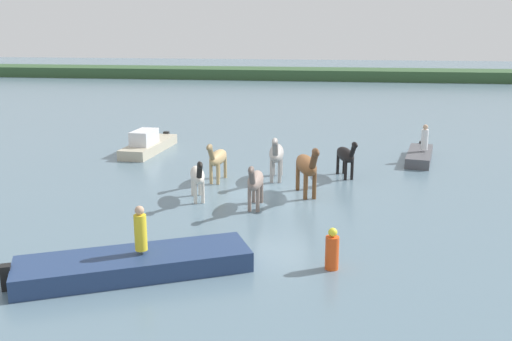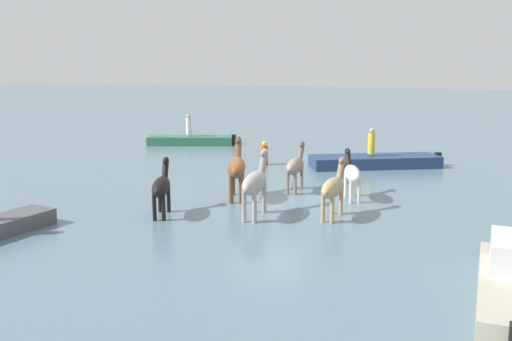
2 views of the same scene
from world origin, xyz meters
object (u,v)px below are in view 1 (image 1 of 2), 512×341
at_px(person_watcher_seated, 140,230).
at_px(person_helmsman_aft, 425,138).
at_px(horse_chestnut_trailing, 307,166).
at_px(buoy_channel_marker, 332,251).
at_px(horse_dark_mare, 276,154).
at_px(horse_rear_stallion, 255,181).
at_px(boat_skiff_near, 419,157).
at_px(horse_lead, 198,176).
at_px(boat_tender_starboard, 134,267).
at_px(horse_pinto_flank, 217,158).
at_px(boat_launch_far, 148,146).
at_px(horse_mid_herd, 346,155).

bearing_deg(person_watcher_seated, person_helmsman_aft, 57.37).
bearing_deg(horse_chestnut_trailing, buoy_channel_marker, -8.19).
bearing_deg(horse_dark_mare, horse_chestnut_trailing, 30.11).
bearing_deg(horse_rear_stallion, boat_skiff_near, 140.46).
bearing_deg(horse_chestnut_trailing, horse_lead, -90.19).
xyz_separation_m(horse_chestnut_trailing, horse_rear_stallion, (-1.69, -1.80, -0.18)).
bearing_deg(horse_rear_stallion, horse_dark_mare, 174.78).
relative_size(boat_tender_starboard, boat_skiff_near, 1.49).
relative_size(horse_pinto_flank, horse_dark_mare, 0.89).
xyz_separation_m(horse_rear_stallion, boat_launch_far, (-6.67, 8.30, -0.65)).
distance_m(horse_rear_stallion, boat_tender_starboard, 6.41).
bearing_deg(boat_tender_starboard, horse_chestnut_trailing, 37.18).
height_order(horse_mid_herd, person_watcher_seated, person_watcher_seated).
bearing_deg(horse_mid_herd, boat_tender_starboard, -45.42).
xyz_separation_m(boat_launch_far, buoy_channel_marker, (9.41, -13.19, 0.20)).
bearing_deg(boat_launch_far, horse_pinto_flank, 46.84).
bearing_deg(boat_launch_far, person_helmsman_aft, 93.60).
height_order(horse_rear_stallion, person_helmsman_aft, person_helmsman_aft).
xyz_separation_m(horse_lead, horse_rear_stallion, (2.22, -0.61, 0.04)).
bearing_deg(horse_chestnut_trailing, boat_skiff_near, 125.15).
distance_m(boat_skiff_near, person_helmsman_aft, 0.97).
relative_size(horse_pinto_flank, person_watcher_seated, 1.92).
bearing_deg(boat_tender_starboard, horse_mid_herd, 37.24).
bearing_deg(horse_chestnut_trailing, person_watcher_seated, -43.63).
xyz_separation_m(horse_rear_stallion, horse_mid_herd, (3.17, 4.68, -0.02)).
bearing_deg(horse_dark_mare, horse_rear_stallion, -7.67).
height_order(horse_chestnut_trailing, boat_launch_far, horse_chestnut_trailing).
height_order(horse_pinto_flank, horse_rear_stallion, horse_pinto_flank).
distance_m(horse_rear_stallion, boat_skiff_near, 10.64).
xyz_separation_m(horse_chestnut_trailing, person_watcher_seated, (-3.81, -7.63, 0.04)).
relative_size(boat_tender_starboard, buoy_channel_marker, 5.32).
bearing_deg(horse_chestnut_trailing, person_helmsman_aft, 123.87).
xyz_separation_m(horse_pinto_flank, horse_mid_herd, (5.20, 1.42, -0.03)).
bearing_deg(boat_launch_far, horse_chestnut_trailing, 56.30).
height_order(horse_lead, horse_pinto_flank, horse_pinto_flank).
xyz_separation_m(horse_rear_stallion, person_helmsman_aft, (6.84, 8.16, 0.15)).
bearing_deg(buoy_channel_marker, horse_dark_mare, 105.40).
bearing_deg(buoy_channel_marker, horse_rear_stallion, 119.22).
distance_m(horse_lead, horse_dark_mare, 4.15).
xyz_separation_m(horse_lead, horse_mid_herd, (5.38, 4.07, 0.02)).
height_order(horse_dark_mare, person_helmsman_aft, horse_dark_mare).
bearing_deg(boat_skiff_near, boat_tender_starboard, -21.70).
height_order(horse_chestnut_trailing, buoy_channel_marker, horse_chestnut_trailing).
bearing_deg(boat_launch_far, horse_dark_mare, 61.98).
bearing_deg(boat_skiff_near, horse_rear_stallion, -28.31).
bearing_deg(horse_chestnut_trailing, horse_pinto_flank, -128.64).
height_order(horse_dark_mare, horse_mid_herd, horse_dark_mare).
distance_m(horse_dark_mare, person_helmsman_aft, 7.79).
distance_m(horse_chestnut_trailing, person_watcher_seated, 8.53).
height_order(person_watcher_seated, person_helmsman_aft, person_watcher_seated).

